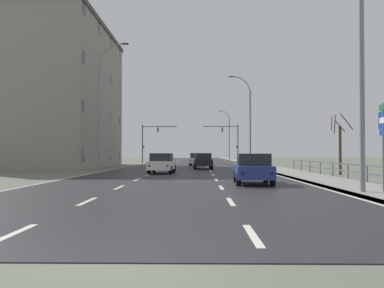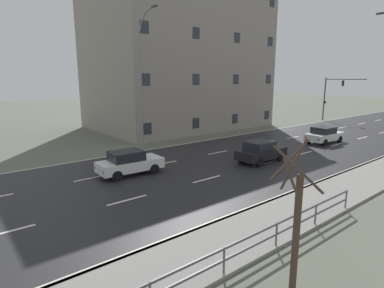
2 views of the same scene
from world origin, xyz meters
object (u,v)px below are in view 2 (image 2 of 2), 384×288
traffic_signal_left (332,92)px  car_distant (324,135)px  car_far_left (261,151)px  car_near_left (129,162)px  street_lamp_left_bank (142,84)px  brick_building (179,62)px

traffic_signal_left → car_distant: bearing=-63.8°
car_far_left → car_near_left: (-3.28, -9.03, 0.00)m
street_lamp_left_bank → car_far_left: 11.27m
car_far_left → brick_building: (-18.11, 6.03, 7.28)m
traffic_signal_left → car_far_left: traffic_signal_left is taller
traffic_signal_left → brick_building: (-9.54, -20.37, 3.98)m
car_distant → traffic_signal_left: bearing=119.0°
brick_building → traffic_signal_left: bearing=64.9°
traffic_signal_left → car_distant: size_ratio=1.47×
car_far_left → car_near_left: same height
car_distant → car_near_left: bearing=-95.1°
street_lamp_left_bank → brick_building: size_ratio=0.55×
street_lamp_left_bank → car_far_left: (9.16, 4.51, -4.77)m
traffic_signal_left → brick_building: bearing=-115.1°
street_lamp_left_bank → car_distant: 17.64m
traffic_signal_left → car_distant: 18.38m
car_distant → brick_building: size_ratio=0.20×
car_far_left → street_lamp_left_bank: bearing=-155.8°
car_distant → car_far_left: (0.60, -10.17, 0.00)m
car_far_left → car_distant: bearing=91.3°
brick_building → car_far_left: bearing=-18.4°
traffic_signal_left → brick_building: brick_building is taller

